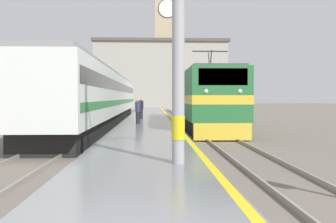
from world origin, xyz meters
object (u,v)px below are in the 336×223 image
locomotive_train (201,100)px  clock_tower (167,35)px  catenary_mast (182,24)px  passenger_train (104,97)px  person_on_platform (138,111)px  second_waiting_passenger (141,108)px

locomotive_train → clock_tower: clock_tower is taller
catenary_mast → locomotive_train: bearing=81.3°
passenger_train → locomotive_train: bearing=-34.0°
person_on_platform → clock_tower: clock_tower is taller
clock_tower → passenger_train: bearing=-98.1°
locomotive_train → catenary_mast: bearing=-98.7°
locomotive_train → person_on_platform: size_ratio=10.66×
second_waiting_passenger → person_on_platform: bearing=-90.6°
locomotive_train → person_on_platform: 4.63m
passenger_train → clock_tower: size_ratio=1.36×
person_on_platform → clock_tower: (3.93, 55.03, 13.43)m
locomotive_train → second_waiting_passenger: locomotive_train is taller
passenger_train → person_on_platform: bearing=-66.0°
catenary_mast → second_waiting_passenger: 20.71m
passenger_train → second_waiting_passenger: bearing=-20.7°
catenary_mast → person_on_platform: 15.31m
catenary_mast → person_on_platform: bearing=96.3°
locomotive_train → second_waiting_passenger: bearing=138.3°
locomotive_train → passenger_train: locomotive_train is taller
passenger_train → second_waiting_passenger: size_ratio=23.25×
locomotive_train → clock_tower: 54.74m
passenger_train → person_on_platform: size_ratio=23.50×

